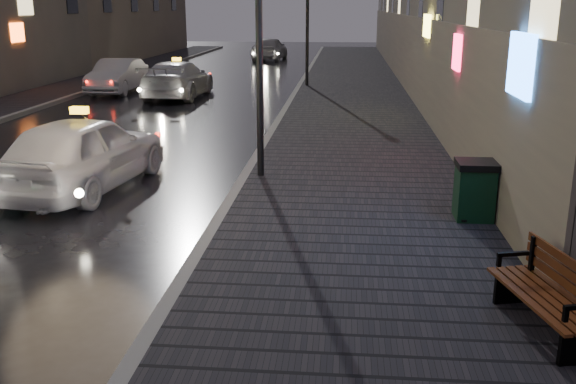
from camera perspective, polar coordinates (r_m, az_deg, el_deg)
name	(u,v)px	position (r m, az deg, el deg)	size (l,w,h in m)	color
ground	(54,303)	(8.74, -20.06, -9.29)	(120.00, 120.00, 0.00)	black
sidewalk	(353,90)	(28.31, 5.76, 9.00)	(4.60, 58.00, 0.15)	black
curb	(297,90)	(28.39, 0.85, 9.10)	(0.20, 58.00, 0.15)	slate
sidewalk_far	(72,87)	(30.87, -18.63, 8.84)	(2.40, 58.00, 0.15)	black
curb_far	(100,87)	(30.37, -16.36, 8.92)	(0.20, 58.00, 0.15)	slate
lamp_near	(259,12)	(13.20, -2.61, 15.67)	(0.36, 0.36, 5.28)	black
lamp_far	(307,8)	(29.14, 1.74, 16.01)	(0.36, 0.36, 5.28)	black
bench	(552,294)	(7.68, 22.40, -8.40)	(0.97, 1.77, 0.86)	black
trash_bin	(475,190)	(11.18, 16.25, 0.21)	(0.65, 0.65, 0.99)	black
taxi_near	(83,152)	(13.59, -17.75, 3.40)	(1.84, 4.57, 1.56)	white
car_left_mid	(117,76)	(28.86, -14.93, 9.94)	(1.49, 4.28, 1.41)	#ABA9B2
taxi_mid	(178,79)	(26.74, -9.79, 9.84)	(2.05, 5.05, 1.47)	silver
car_far	(270,49)	(44.64, -1.64, 12.63)	(1.85, 4.60, 1.57)	gray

